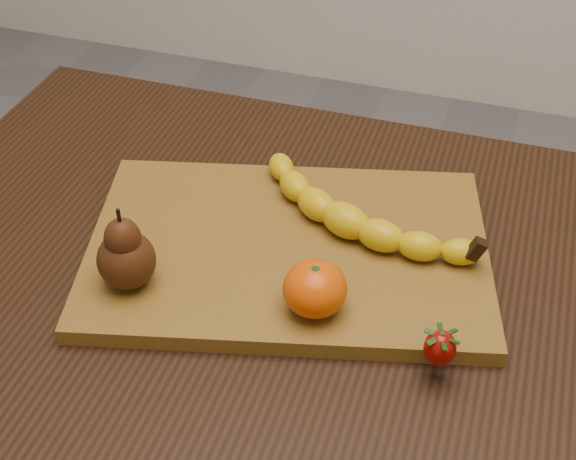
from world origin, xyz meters
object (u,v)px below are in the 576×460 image
(cutting_board, at_px, (288,250))
(pear, at_px, (124,248))
(mandarin, at_px, (315,289))
(table, at_px, (295,337))

(cutting_board, xyz_separation_m, pear, (-0.14, -0.11, 0.06))
(pear, bearing_deg, mandarin, 6.21)
(pear, xyz_separation_m, mandarin, (0.20, 0.02, -0.02))
(table, relative_size, cutting_board, 2.22)
(mandarin, bearing_deg, table, 123.67)
(cutting_board, bearing_deg, mandarin, -71.32)
(table, xyz_separation_m, cutting_board, (-0.02, 0.03, 0.11))
(table, bearing_deg, mandarin, -56.33)
(table, distance_m, pear, 0.24)
(cutting_board, bearing_deg, pear, -156.08)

